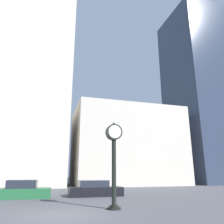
% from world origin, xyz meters
% --- Properties ---
extents(ground_plane, '(200.00, 200.00, 0.00)m').
position_xyz_m(ground_plane, '(0.00, 0.00, 0.00)').
color(ground_plane, '#515156').
extents(building_tall_tower, '(14.25, 12.00, 37.92)m').
position_xyz_m(building_tall_tower, '(-5.29, 24.00, 18.96)').
color(building_tall_tower, beige).
rests_on(building_tall_tower, ground_plane).
extents(building_storefront_row, '(17.50, 12.00, 12.37)m').
position_xyz_m(building_storefront_row, '(11.92, 24.00, 6.19)').
color(building_storefront_row, beige).
rests_on(building_storefront_row, ground_plane).
extents(building_glass_modern, '(13.95, 12.00, 35.44)m').
position_xyz_m(building_glass_modern, '(29.79, 24.00, 17.72)').
color(building_glass_modern, '#2D384C').
rests_on(building_glass_modern, ground_plane).
extents(street_clock, '(0.93, 0.74, 4.80)m').
position_xyz_m(street_clock, '(2.86, 0.80, 3.01)').
color(street_clock, black).
rests_on(street_clock, ground_plane).
extents(car_green, '(4.04, 2.05, 1.36)m').
position_xyz_m(car_green, '(-2.39, 7.89, 0.57)').
color(car_green, '#236038').
rests_on(car_green, ground_plane).
extents(car_black, '(4.48, 1.91, 1.29)m').
position_xyz_m(car_black, '(3.28, 7.87, 0.54)').
color(car_black, black).
rests_on(car_black, ground_plane).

